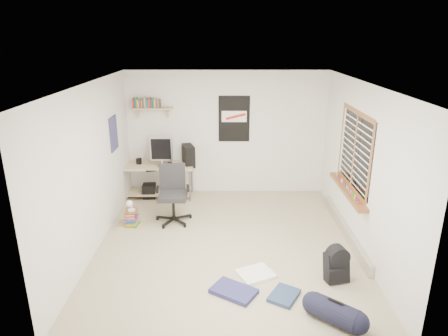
{
  "coord_description": "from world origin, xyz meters",
  "views": [
    {
      "loc": [
        -0.03,
        -5.61,
        3.15
      ],
      "look_at": [
        -0.05,
        0.21,
        1.2
      ],
      "focal_mm": 32.0,
      "sensor_mm": 36.0,
      "label": 1
    }
  ],
  "objects_px": {
    "desk": "(159,180)",
    "book_stack": "(131,217)",
    "duffel_bag": "(335,312)",
    "office_chair": "(173,196)",
    "backpack": "(336,267)"
  },
  "relations": [
    {
      "from": "desk",
      "to": "book_stack",
      "type": "relative_size",
      "value": 3.1
    },
    {
      "from": "duffel_bag",
      "to": "office_chair",
      "type": "bearing_deg",
      "value": 168.97
    },
    {
      "from": "desk",
      "to": "office_chair",
      "type": "xyz_separation_m",
      "value": [
        0.43,
        -1.15,
        0.12
      ]
    },
    {
      "from": "backpack",
      "to": "book_stack",
      "type": "relative_size",
      "value": 0.88
    },
    {
      "from": "desk",
      "to": "duffel_bag",
      "type": "bearing_deg",
      "value": -34.57
    },
    {
      "from": "desk",
      "to": "backpack",
      "type": "bearing_deg",
      "value": -25.14
    },
    {
      "from": "backpack",
      "to": "book_stack",
      "type": "distance_m",
      "value": 3.51
    },
    {
      "from": "office_chair",
      "to": "book_stack",
      "type": "xyz_separation_m",
      "value": [
        -0.72,
        -0.16,
        -0.34
      ]
    },
    {
      "from": "duffel_bag",
      "to": "book_stack",
      "type": "distance_m",
      "value": 3.78
    },
    {
      "from": "desk",
      "to": "office_chair",
      "type": "distance_m",
      "value": 1.24
    },
    {
      "from": "office_chair",
      "to": "duffel_bag",
      "type": "relative_size",
      "value": 1.89
    },
    {
      "from": "backpack",
      "to": "duffel_bag",
      "type": "xyz_separation_m",
      "value": [
        -0.23,
        -0.83,
        -0.06
      ]
    },
    {
      "from": "duffel_bag",
      "to": "book_stack",
      "type": "relative_size",
      "value": 1.18
    },
    {
      "from": "backpack",
      "to": "book_stack",
      "type": "height_order",
      "value": "backpack"
    },
    {
      "from": "backpack",
      "to": "duffel_bag",
      "type": "bearing_deg",
      "value": -118.94
    }
  ]
}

